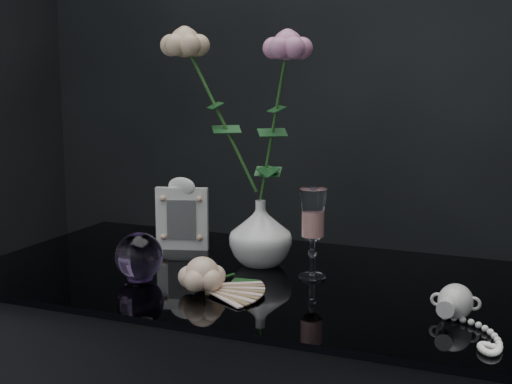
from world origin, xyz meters
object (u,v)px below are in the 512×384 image
at_px(wine_glass, 313,234).
at_px(picture_frame, 182,213).
at_px(paperweight, 139,256).
at_px(loose_rose, 202,274).
at_px(vase, 260,233).
at_px(pearl_jar, 456,300).

height_order(wine_glass, picture_frame, wine_glass).
relative_size(picture_frame, paperweight, 1.78).
height_order(wine_glass, loose_rose, wine_glass).
bearing_deg(paperweight, vase, 46.77).
xyz_separation_m(picture_frame, loose_rose, (0.18, -0.25, -0.05)).
xyz_separation_m(vase, picture_frame, (-0.20, 0.05, 0.01)).
bearing_deg(vase, paperweight, -133.23).
xyz_separation_m(wine_glass, paperweight, (-0.29, -0.13, -0.04)).
bearing_deg(picture_frame, pearl_jar, -36.33).
bearing_deg(paperweight, picture_frame, 98.82).
height_order(paperweight, loose_rose, paperweight).
xyz_separation_m(wine_glass, loose_rose, (-0.15, -0.15, -0.05)).
xyz_separation_m(wine_glass, picture_frame, (-0.33, 0.10, -0.01)).
xyz_separation_m(vase, pearl_jar, (0.40, -0.16, -0.04)).
relative_size(picture_frame, loose_rose, 0.86).
relative_size(paperweight, pearl_jar, 0.45).
bearing_deg(vase, pearl_jar, -22.14).
xyz_separation_m(loose_rose, pearl_jar, (0.43, 0.04, -0.00)).
height_order(wine_glass, pearl_jar, wine_glass).
bearing_deg(picture_frame, loose_rose, -71.69).
height_order(picture_frame, loose_rose, picture_frame).
height_order(picture_frame, pearl_jar, picture_frame).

